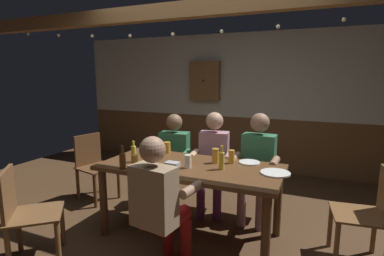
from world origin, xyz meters
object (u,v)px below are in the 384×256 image
object	(u,v)px
person_1	(213,158)
condiment_caddy	(172,164)
chair_empty_far_end	(94,165)
plate_0	(249,162)
dining_table	(190,175)
bottle_1	(222,160)
person_0	(173,155)
person_3	(159,199)
pint_glass_1	(215,156)
chair_empty_near_right	(369,213)
pint_glass_2	(188,161)
person_2	(257,162)
chair_empty_near_left	(25,213)
pint_glass_4	(135,162)
table_candle	(222,156)
plate_1	(275,173)
pint_glass_0	(167,147)
pint_glass_3	(231,157)
bottle_2	(134,153)
wall_dart_cabinet	(205,81)

from	to	relation	value
person_1	condiment_caddy	world-z (taller)	person_1
chair_empty_far_end	plate_0	bearing A→B (deg)	101.68
dining_table	bottle_1	bearing A→B (deg)	0.44
person_0	person_3	distance (m)	1.42
person_3	pint_glass_1	size ratio (longest dim) A/B	7.80
chair_empty_near_right	pint_glass_2	bearing A→B (deg)	93.06
person_2	chair_empty_near_left	distance (m)	2.40
chair_empty_far_end	condiment_caddy	world-z (taller)	chair_empty_far_end
person_3	pint_glass_4	xyz separation A→B (m)	(-0.46, 0.34, 0.17)
table_candle	condiment_caddy	bearing A→B (deg)	-130.25
condiment_caddy	plate_1	world-z (taller)	condiment_caddy
person_0	table_candle	xyz separation A→B (m)	(0.77, -0.32, 0.16)
pint_glass_0	person_0	bearing A→B (deg)	105.11
chair_empty_far_end	pint_glass_0	distance (m)	1.20
chair_empty_far_end	pint_glass_0	bearing A→B (deg)	102.05
chair_empty_near_left	pint_glass_2	size ratio (longest dim) A/B	6.66
pint_glass_1	pint_glass_2	distance (m)	0.33
chair_empty_far_end	pint_glass_1	bearing A→B (deg)	97.09
person_0	pint_glass_4	size ratio (longest dim) A/B	8.53
chair_empty_near_right	pint_glass_3	xyz separation A→B (m)	(-1.28, 0.05, 0.36)
chair_empty_near_left	pint_glass_2	distance (m)	1.53
bottle_1	bottle_2	world-z (taller)	bottle_1
dining_table	bottle_1	size ratio (longest dim) A/B	7.82
person_1	condiment_caddy	distance (m)	0.80
chair_empty_far_end	table_candle	world-z (taller)	chair_empty_far_end
dining_table	bottle_2	distance (m)	0.64
bottle_1	pint_glass_1	size ratio (longest dim) A/B	1.52
chair_empty_near_left	pint_glass_1	distance (m)	1.84
pint_glass_4	wall_dart_cabinet	xyz separation A→B (m)	(-0.34, 2.79, 0.74)
pint_glass_1	plate_0	bearing A→B (deg)	22.42
condiment_caddy	pint_glass_1	distance (m)	0.47
chair_empty_near_right	wall_dart_cabinet	size ratio (longest dim) A/B	1.26
table_candle	pint_glass_3	xyz separation A→B (m)	(0.13, -0.08, 0.03)
person_2	wall_dart_cabinet	bearing A→B (deg)	-52.58
chair_empty_near_right	pint_glass_4	distance (m)	2.18
person_3	chair_empty_far_end	bearing A→B (deg)	155.45
bottle_1	pint_glass_2	xyz separation A→B (m)	(-0.32, -0.09, -0.03)
person_3	pint_glass_4	size ratio (longest dim) A/B	8.70
pint_glass_3	plate_1	bearing A→B (deg)	-19.62
person_3	pint_glass_4	distance (m)	0.60
person_1	plate_1	distance (m)	1.01
pint_glass_2	pint_glass_4	size ratio (longest dim) A/B	0.95
plate_1	wall_dart_cabinet	distance (m)	3.01
pint_glass_4	chair_empty_far_end	bearing A→B (deg)	148.63
condiment_caddy	wall_dart_cabinet	size ratio (longest dim) A/B	0.20
chair_empty_near_left	condiment_caddy	bearing A→B (deg)	90.20
plate_1	pint_glass_1	bearing A→B (deg)	170.18
chair_empty_far_end	bottle_1	xyz separation A→B (m)	(1.94, -0.38, 0.38)
person_1	person_0	bearing A→B (deg)	-8.86
pint_glass_3	chair_empty_far_end	bearing A→B (deg)	175.97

